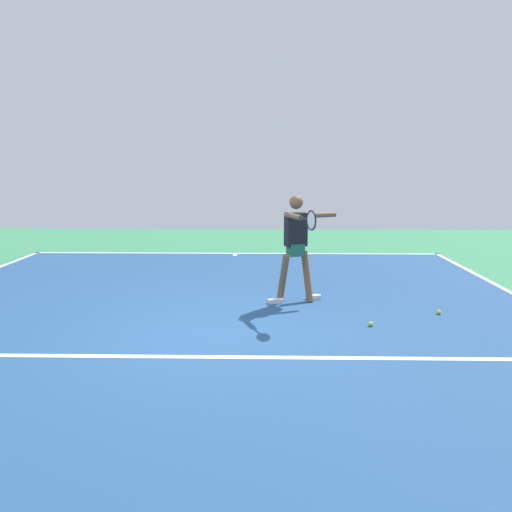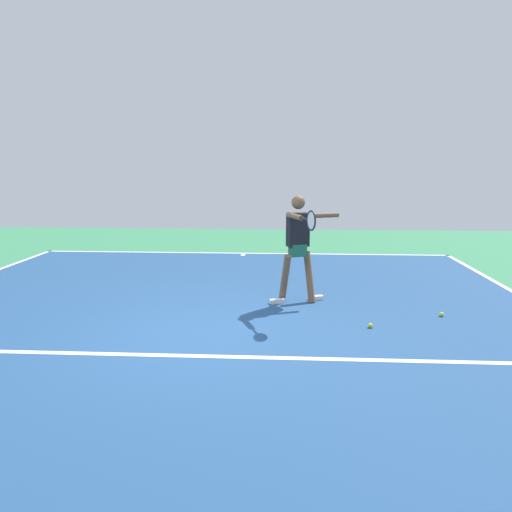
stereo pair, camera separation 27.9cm
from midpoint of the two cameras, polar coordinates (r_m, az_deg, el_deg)
The scene contains 8 objects.
ground_plane at distance 6.65m, azimuth -4.61°, elevation -8.84°, with size 21.51×21.51×0.00m, color #388456.
court_surface at distance 6.65m, azimuth -4.61°, elevation -8.82°, with size 10.24×12.06×0.00m, color navy.
court_line_baseline_near at distance 12.43m, azimuth -0.79°, elevation 0.33°, with size 10.24×0.10×0.01m, color white.
court_line_service at distance 5.88m, azimuth -5.76°, elevation -11.48°, with size 7.68×0.10×0.01m, color white.
court_line_centre_mark at distance 12.23m, azimuth -0.86°, elevation 0.16°, with size 0.10×0.30×0.01m, color white.
tennis_player at distance 7.86m, azimuth 6.01°, elevation 1.63°, with size 1.12×1.32×1.75m.
tennis_ball_by_baseline at distance 7.01m, azimuth 14.27°, elevation -7.84°, with size 0.07×0.07×0.07m, color #CCE033.
tennis_ball_by_sideline at distance 7.83m, azimuth 21.72°, elevation -6.32°, with size 0.07×0.07×0.07m, color #C6E53D.
Camera 2 is at (-1.04, 6.21, 2.20)m, focal length 34.44 mm.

